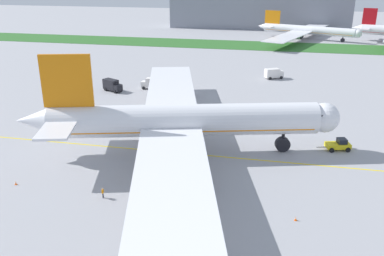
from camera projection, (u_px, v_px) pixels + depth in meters
ground_plane at (170, 151)px, 76.60m from camera, size 600.00×600.00×0.00m
apron_taxi_line at (170, 152)px, 76.20m from camera, size 280.00×0.36×0.01m
grass_median_strip at (238, 45)px, 185.19m from camera, size 320.00×24.00×0.10m
airliner_foreground at (180, 121)px, 73.56m from camera, size 56.35×90.97×18.42m
pushback_tug at (339, 145)px, 76.84m from camera, size 6.29×3.50×2.23m
ground_crew_wingwalker_port at (103, 192)px, 60.56m from camera, size 0.31×0.56×1.62m
ground_crew_marshaller_front at (194, 230)px, 51.59m from camera, size 0.40×0.54×1.67m
traffic_cone_near_nose at (296, 219)px, 55.29m from camera, size 0.36×0.36×0.58m
traffic_cone_port_wing at (16, 183)px, 64.54m from camera, size 0.36×0.36×0.58m
service_truck_baggage_loader at (274, 73)px, 127.27m from camera, size 5.99×4.55×3.12m
service_truck_fuel_bowser at (112, 85)px, 114.03m from camera, size 6.22×4.57×3.23m
service_truck_catering_van at (152, 83)px, 115.95m from camera, size 5.84×2.47×3.18m
parked_airliner_far_left at (306, 30)px, 199.64m from camera, size 48.58×81.48×12.74m
terminal_building at (259, 12)px, 236.38m from camera, size 100.34×20.00×18.00m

